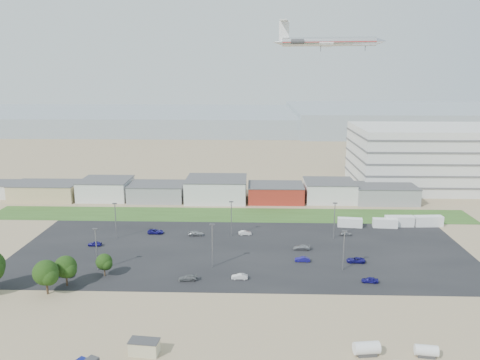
{
  "coord_description": "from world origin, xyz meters",
  "views": [
    {
      "loc": [
        8.15,
        -97.61,
        46.44
      ],
      "look_at": [
        4.34,
        22.0,
        18.89
      ],
      "focal_mm": 35.0,
      "sensor_mm": 36.0,
      "label": 1
    }
  ],
  "objects_px": {
    "storage_tank_nw": "(367,348)",
    "parked_car_0": "(356,260)",
    "parked_car_2": "(370,280)",
    "parked_car_12": "(301,247)",
    "portable_shed": "(144,347)",
    "parked_car_3": "(188,278)",
    "parked_car_5": "(95,244)",
    "parked_car_9": "(156,232)",
    "airliner": "(329,42)",
    "parked_car_13": "(240,277)",
    "parked_car_11": "(245,233)",
    "parked_car_1": "(302,259)",
    "parked_car_10": "(65,274)",
    "parked_car_6": "(196,233)",
    "parked_car_8": "(346,234)",
    "box_trailer_a": "(350,222)"
  },
  "relations": [
    {
      "from": "parked_car_10",
      "to": "parked_car_13",
      "type": "distance_m",
      "value": 40.75
    },
    {
      "from": "portable_shed",
      "to": "parked_car_9",
      "type": "relative_size",
      "value": 1.08
    },
    {
      "from": "parked_car_6",
      "to": "parked_car_9",
      "type": "bearing_deg",
      "value": 82.08
    },
    {
      "from": "parked_car_1",
      "to": "parked_car_8",
      "type": "relative_size",
      "value": 1.15
    },
    {
      "from": "parked_car_10",
      "to": "parked_car_12",
      "type": "distance_m",
      "value": 59.81
    },
    {
      "from": "parked_car_11",
      "to": "parked_car_2",
      "type": "bearing_deg",
      "value": -143.99
    },
    {
      "from": "parked_car_3",
      "to": "parked_car_9",
      "type": "relative_size",
      "value": 0.93
    },
    {
      "from": "parked_car_5",
      "to": "parked_car_8",
      "type": "distance_m",
      "value": 71.39
    },
    {
      "from": "parked_car_0",
      "to": "parked_car_13",
      "type": "xyz_separation_m",
      "value": [
        -28.76,
        -10.59,
        -0.02
      ]
    },
    {
      "from": "parked_car_13",
      "to": "parked_car_1",
      "type": "bearing_deg",
      "value": 125.09
    },
    {
      "from": "parked_car_1",
      "to": "parked_car_13",
      "type": "bearing_deg",
      "value": -53.08
    },
    {
      "from": "airliner",
      "to": "parked_car_5",
      "type": "distance_m",
      "value": 131.05
    },
    {
      "from": "storage_tank_nw",
      "to": "airliner",
      "type": "distance_m",
      "value": 150.91
    },
    {
      "from": "parked_car_6",
      "to": "parked_car_11",
      "type": "xyz_separation_m",
      "value": [
        14.24,
        1.14,
        -0.04
      ]
    },
    {
      "from": "parked_car_2",
      "to": "parked_car_13",
      "type": "xyz_separation_m",
      "value": [
        -29.57,
        0.9,
        -0.02
      ]
    },
    {
      "from": "parked_car_8",
      "to": "parked_car_10",
      "type": "relative_size",
      "value": 0.82
    },
    {
      "from": "portable_shed",
      "to": "parked_car_6",
      "type": "xyz_separation_m",
      "value": [
        1.48,
        58.95,
        -0.62
      ]
    },
    {
      "from": "parked_car_2",
      "to": "parked_car_11",
      "type": "xyz_separation_m",
      "value": [
        -28.96,
        31.06,
        -0.02
      ]
    },
    {
      "from": "airliner",
      "to": "storage_tank_nw",
      "type": "bearing_deg",
      "value": -87.46
    },
    {
      "from": "parked_car_9",
      "to": "parked_car_2",
      "type": "bearing_deg",
      "value": -117.06
    },
    {
      "from": "parked_car_3",
      "to": "parked_car_5",
      "type": "distance_m",
      "value": 35.44
    },
    {
      "from": "storage_tank_nw",
      "to": "parked_car_12",
      "type": "xyz_separation_m",
      "value": [
        -6.31,
        47.85,
        -0.64
      ]
    },
    {
      "from": "parked_car_6",
      "to": "parked_car_9",
      "type": "height_order",
      "value": "parked_car_6"
    },
    {
      "from": "parked_car_10",
      "to": "parked_car_12",
      "type": "xyz_separation_m",
      "value": [
        56.76,
        18.86,
        0.07
      ]
    },
    {
      "from": "parked_car_2",
      "to": "parked_car_12",
      "type": "distance_m",
      "value": 23.97
    },
    {
      "from": "storage_tank_nw",
      "to": "parked_car_13",
      "type": "distance_m",
      "value": 36.59
    },
    {
      "from": "parked_car_11",
      "to": "parked_car_3",
      "type": "bearing_deg",
      "value": 151.24
    },
    {
      "from": "parked_car_2",
      "to": "parked_car_0",
      "type": "bearing_deg",
      "value": -169.34
    },
    {
      "from": "portable_shed",
      "to": "parked_car_13",
      "type": "bearing_deg",
      "value": 69.08
    },
    {
      "from": "parked_car_3",
      "to": "parked_car_11",
      "type": "bearing_deg",
      "value": 152.36
    },
    {
      "from": "storage_tank_nw",
      "to": "parked_car_0",
      "type": "distance_m",
      "value": 40.09
    },
    {
      "from": "storage_tank_nw",
      "to": "parked_car_0",
      "type": "height_order",
      "value": "storage_tank_nw"
    },
    {
      "from": "portable_shed",
      "to": "parked_car_9",
      "type": "xyz_separation_m",
      "value": [
        -10.7,
        60.29,
        -0.63
      ]
    },
    {
      "from": "parked_car_0",
      "to": "parked_car_2",
      "type": "xyz_separation_m",
      "value": [
        0.81,
        -11.48,
        -0.01
      ]
    },
    {
      "from": "parked_car_5",
      "to": "parked_car_9",
      "type": "height_order",
      "value": "parked_car_9"
    },
    {
      "from": "storage_tank_nw",
      "to": "parked_car_13",
      "type": "relative_size",
      "value": 1.15
    },
    {
      "from": "storage_tank_nw",
      "to": "parked_car_9",
      "type": "bearing_deg",
      "value": 129.05
    },
    {
      "from": "parked_car_9",
      "to": "parked_car_8",
      "type": "bearing_deg",
      "value": -87.46
    },
    {
      "from": "parked_car_6",
      "to": "parked_car_8",
      "type": "height_order",
      "value": "parked_car_6"
    },
    {
      "from": "parked_car_3",
      "to": "parked_car_13",
      "type": "bearing_deg",
      "value": 89.55
    },
    {
      "from": "parked_car_5",
      "to": "parked_car_9",
      "type": "relative_size",
      "value": 0.79
    },
    {
      "from": "parked_car_1",
      "to": "airliner",
      "type": "bearing_deg",
      "value": 171.33
    },
    {
      "from": "parked_car_1",
      "to": "parked_car_3",
      "type": "relative_size",
      "value": 0.88
    },
    {
      "from": "box_trailer_a",
      "to": "parked_car_10",
      "type": "xyz_separation_m",
      "value": [
        -73.52,
        -38.51,
        -0.8
      ]
    },
    {
      "from": "parked_car_1",
      "to": "parked_car_10",
      "type": "height_order",
      "value": "parked_car_1"
    },
    {
      "from": "portable_shed",
      "to": "parked_car_3",
      "type": "distance_m",
      "value": 28.99
    },
    {
      "from": "parked_car_9",
      "to": "parked_car_12",
      "type": "height_order",
      "value": "parked_car_12"
    },
    {
      "from": "parked_car_11",
      "to": "airliner",
      "type": "bearing_deg",
      "value": -30.15
    },
    {
      "from": "parked_car_8",
      "to": "parked_car_9",
      "type": "distance_m",
      "value": 55.96
    },
    {
      "from": "airliner",
      "to": "parked_car_13",
      "type": "xyz_separation_m",
      "value": [
        -34.68,
        -109.76,
        -58.76
      ]
    }
  ]
}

